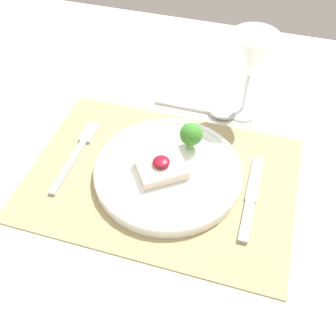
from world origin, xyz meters
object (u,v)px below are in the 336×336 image
at_px(fork, 78,151).
at_px(spoon, 215,111).
at_px(dinner_plate, 169,170).
at_px(knife, 250,202).
at_px(wine_glass_near, 252,59).

height_order(fork, spoon, spoon).
distance_m(dinner_plate, spoon, 0.20).
height_order(dinner_plate, knife, dinner_plate).
bearing_deg(fork, dinner_plate, -0.33).
distance_m(fork, knife, 0.33).
xyz_separation_m(dinner_plate, wine_glass_near, (0.10, 0.22, 0.11)).
bearing_deg(wine_glass_near, spoon, -153.13).
bearing_deg(wine_glass_near, fork, -142.69).
height_order(fork, wine_glass_near, wine_glass_near).
bearing_deg(knife, fork, 175.69).
bearing_deg(dinner_plate, fork, 178.63).
height_order(knife, spoon, spoon).
height_order(dinner_plate, spoon, dinner_plate).
distance_m(dinner_plate, knife, 0.15).
bearing_deg(wine_glass_near, knife, -77.78).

